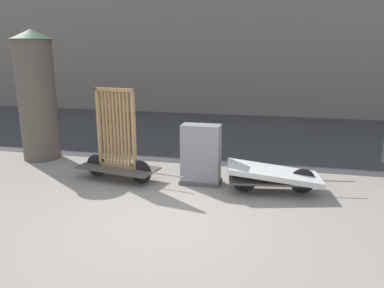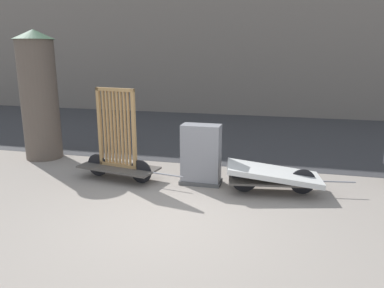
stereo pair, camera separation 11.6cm
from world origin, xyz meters
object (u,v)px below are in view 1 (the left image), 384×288
utility_cabinet (201,156)px  advertising_column (37,95)px  bike_cart_with_mattress (274,175)px  bike_cart_with_bedframe (117,152)px

utility_cabinet → advertising_column: (-4.48, 0.96, 1.07)m
bike_cart_with_mattress → utility_cabinet: (-1.52, 0.18, 0.23)m
bike_cart_with_bedframe → utility_cabinet: size_ratio=1.94×
bike_cart_with_bedframe → advertising_column: advertising_column is taller
utility_cabinet → advertising_column: advertising_column is taller
bike_cart_with_mattress → advertising_column: 6.25m
bike_cart_with_mattress → advertising_column: size_ratio=0.77×
bike_cart_with_bedframe → bike_cart_with_mattress: 3.34m
bike_cart_with_bedframe → bike_cart_with_mattress: bike_cart_with_bedframe is taller
bike_cart_with_bedframe → utility_cabinet: 1.82m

